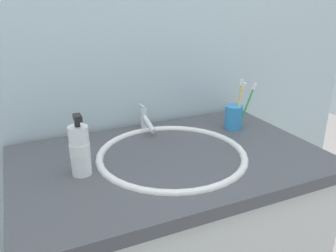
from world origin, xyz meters
TOP-DOWN VIEW (x-y plane):
  - tiled_wall_back at (0.00, 0.35)m, footprint 2.18×0.04m
  - sink_basin at (0.01, 0.01)m, footprint 0.49×0.49m
  - faucet at (0.01, 0.24)m, footprint 0.02×0.14m
  - toothbrush_cup at (0.32, 0.13)m, footprint 0.07×0.07m
  - toothbrush_white at (0.33, 0.09)m, footprint 0.01×0.04m
  - toothbrush_green at (0.36, 0.09)m, footprint 0.05×0.04m
  - toothbrush_yellow at (0.35, 0.13)m, footprint 0.03×0.02m
  - soap_dispenser at (-0.28, -0.00)m, footprint 0.06×0.06m

SIDE VIEW (x-z plane):
  - sink_basin at x=0.01m, z-range 0.74..0.87m
  - faucet at x=0.01m, z-range 0.85..0.94m
  - toothbrush_cup at x=0.32m, z-range 0.85..0.94m
  - soap_dispenser at x=-0.28m, z-range 0.84..1.02m
  - toothbrush_green at x=0.36m, z-range 0.87..1.05m
  - toothbrush_yellow at x=0.35m, z-range 0.87..1.05m
  - toothbrush_white at x=0.33m, z-range 0.87..1.05m
  - tiled_wall_back at x=0.00m, z-range 0.00..2.40m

